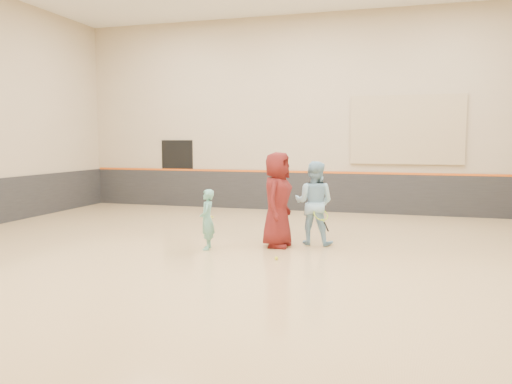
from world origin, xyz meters
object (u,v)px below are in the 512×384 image
(young_man, at_px, (277,200))
(instructor, at_px, (314,203))
(spare_racket, at_px, (209,216))
(girl, at_px, (207,219))

(young_man, bearing_deg, instructor, -52.66)
(instructor, relative_size, spare_racket, 2.69)
(young_man, height_order, spare_racket, young_man)
(spare_racket, bearing_deg, young_man, -49.31)
(spare_racket, bearing_deg, girl, -68.90)
(instructor, distance_m, young_man, 0.84)
(girl, height_order, instructor, instructor)
(young_man, bearing_deg, spare_racket, 43.56)
(young_man, xyz_separation_m, spare_racket, (-2.80, 3.25, -0.92))
(instructor, height_order, spare_racket, instructor)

